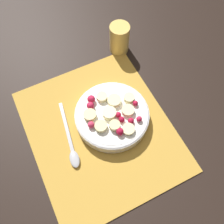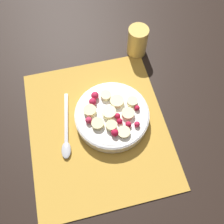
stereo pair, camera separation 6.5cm
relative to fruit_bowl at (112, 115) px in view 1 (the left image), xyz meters
name	(u,v)px [view 1 (the left image)]	position (x,y,z in m)	size (l,w,h in m)	color
ground_plane	(100,130)	(-0.01, 0.04, -0.03)	(3.00, 3.00, 0.00)	black
placemat	(100,130)	(-0.01, 0.04, -0.02)	(0.43, 0.37, 0.01)	gold
fruit_bowl	(112,115)	(0.00, 0.00, 0.00)	(0.20, 0.20, 0.05)	white
spoon	(71,146)	(-0.03, 0.13, -0.02)	(0.19, 0.05, 0.01)	#B2B2B7
drinking_glass	(119,39)	(0.22, -0.13, 0.02)	(0.06, 0.06, 0.09)	#F4CC66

